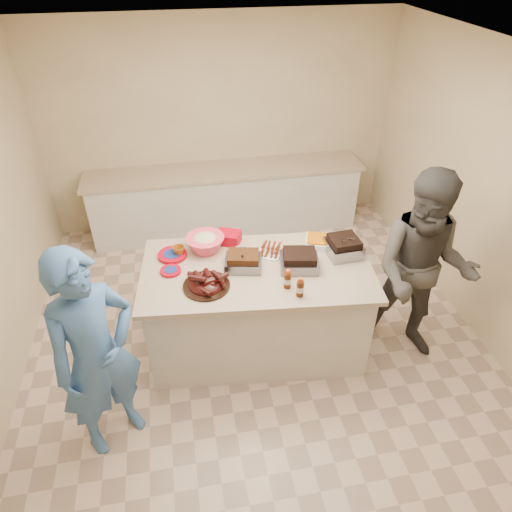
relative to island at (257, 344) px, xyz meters
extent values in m
cube|color=#47230F|center=(-0.12, 0.03, 0.97)|extent=(0.36, 0.30, 0.10)
cube|color=black|center=(0.37, -0.06, 0.97)|extent=(0.38, 0.33, 0.10)
cube|color=gray|center=(0.82, 0.07, 0.97)|extent=(0.32, 0.32, 0.12)
cylinder|color=silver|center=(0.19, 0.20, 0.97)|extent=(0.35, 0.35, 0.04)
cube|color=#CF7208|center=(0.68, 0.24, 0.97)|extent=(0.38, 0.33, 0.09)
cylinder|color=#3A1906|center=(0.20, -0.30, 0.97)|extent=(0.07, 0.07, 0.18)
cylinder|color=#3A1906|center=(0.28, -0.43, 0.97)|extent=(0.07, 0.07, 0.18)
cylinder|color=yellow|center=(-0.17, 0.14, 0.97)|extent=(0.05, 0.05, 0.13)
imported|color=silver|center=(-0.10, 0.26, 0.97)|extent=(0.14, 0.06, 0.14)
cylinder|color=#A90114|center=(-0.73, 0.32, 0.97)|extent=(0.29, 0.29, 0.03)
cylinder|color=#A90114|center=(-0.76, 0.09, 0.97)|extent=(0.20, 0.20, 0.03)
imported|color=#965312|center=(-0.67, 0.32, 0.97)|extent=(0.12, 0.11, 0.11)
cube|color=#A90114|center=(-0.19, 0.45, 0.97)|extent=(0.27, 0.24, 0.11)
imported|color=#4271B4|center=(-1.32, -0.74, 0.00)|extent=(1.61, 1.89, 0.44)
imported|color=#484641|center=(1.44, -0.29, 0.00)|extent=(1.74, 2.12, 0.72)
camera|label=1|loc=(-0.61, -3.16, 3.45)|focal=32.00mm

